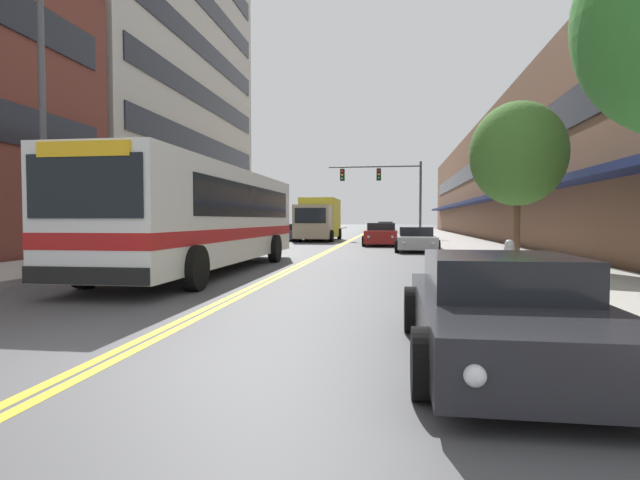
% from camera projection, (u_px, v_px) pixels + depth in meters
% --- Properties ---
extents(ground_plane, '(240.00, 240.00, 0.00)m').
position_uv_depth(ground_plane, '(355.00, 238.00, 41.28)').
color(ground_plane, '#4C4C4F').
extents(sidewalk_left, '(3.89, 106.00, 0.18)m').
position_uv_depth(sidewalk_left, '(267.00, 237.00, 42.35)').
color(sidewalk_left, '#B2ADA5').
rests_on(sidewalk_left, ground_plane).
extents(sidewalk_right, '(3.89, 106.00, 0.18)m').
position_uv_depth(sidewalk_right, '(447.00, 238.00, 40.20)').
color(sidewalk_right, '#B2ADA5').
rests_on(sidewalk_right, ground_plane).
extents(centre_line, '(0.34, 106.00, 0.01)m').
position_uv_depth(centre_line, '(355.00, 238.00, 41.28)').
color(centre_line, yellow).
rests_on(centre_line, ground_plane).
extents(office_tower_left, '(12.08, 22.63, 26.32)m').
position_uv_depth(office_tower_left, '(122.00, 53.00, 34.71)').
color(office_tower_left, '#BCB7AD').
rests_on(office_tower_left, ground_plane).
extents(storefront_row_right, '(9.10, 68.00, 9.10)m').
position_uv_depth(storefront_row_right, '(528.00, 181.00, 39.12)').
color(storefront_row_right, brown).
rests_on(storefront_row_right, ground_plane).
extents(city_bus, '(2.89, 12.12, 3.02)m').
position_uv_depth(city_bus, '(208.00, 214.00, 15.12)').
color(city_bus, silver).
rests_on(city_bus, ground_plane).
extents(car_slate_blue_parked_left_near, '(2.01, 4.42, 1.23)m').
position_uv_depth(car_slate_blue_parked_left_near, '(291.00, 233.00, 37.18)').
color(car_slate_blue_parked_left_near, '#475675').
rests_on(car_slate_blue_parked_left_near, ground_plane).
extents(car_white_parked_left_mid, '(2.12, 4.90, 1.37)m').
position_uv_depth(car_white_parked_left_mid, '(246.00, 237.00, 25.49)').
color(car_white_parked_left_mid, white).
rests_on(car_white_parked_left_mid, ground_plane).
extents(car_charcoal_parked_right_foreground, '(2.07, 4.35, 1.16)m').
position_uv_depth(car_charcoal_parked_right_foreground, '(502.00, 311.00, 5.48)').
color(car_charcoal_parked_right_foreground, '#232328').
rests_on(car_charcoal_parked_right_foreground, ground_plane).
extents(car_silver_parked_right_mid, '(2.08, 4.57, 1.19)m').
position_uv_depth(car_silver_parked_right_mid, '(416.00, 240.00, 24.61)').
color(car_silver_parked_right_mid, '#B7B7BC').
rests_on(car_silver_parked_right_mid, ground_plane).
extents(car_red_moving_lead, '(2.15, 4.23, 1.35)m').
position_uv_depth(car_red_moving_lead, '(381.00, 235.00, 29.92)').
color(car_red_moving_lead, maroon).
rests_on(car_red_moving_lead, ground_plane).
extents(car_black_moving_second, '(2.09, 4.79, 1.32)m').
position_uv_depth(car_black_moving_second, '(386.00, 228.00, 55.76)').
color(car_black_moving_second, black).
rests_on(car_black_moving_second, ground_plane).
extents(box_truck, '(2.82, 7.47, 3.14)m').
position_uv_depth(box_truck, '(319.00, 219.00, 37.12)').
color(box_truck, '#BCAD89').
rests_on(box_truck, ground_plane).
extents(traffic_signal_mast, '(7.12, 0.38, 5.98)m').
position_uv_depth(traffic_signal_mast, '(387.00, 184.00, 38.27)').
color(traffic_signal_mast, '#47474C').
rests_on(traffic_signal_mast, ground_plane).
extents(street_lamp_left_near, '(2.71, 0.28, 9.12)m').
position_uv_depth(street_lamp_left_near, '(55.00, 60.00, 11.98)').
color(street_lamp_left_near, '#47474C').
rests_on(street_lamp_left_near, ground_plane).
extents(street_tree_right_mid, '(2.82, 2.82, 4.90)m').
position_uv_depth(street_tree_right_mid, '(518.00, 154.00, 14.90)').
color(street_tree_right_mid, brown).
rests_on(street_tree_right_mid, sidewalk_right).
extents(fire_hydrant, '(0.33, 0.25, 0.89)m').
position_uv_depth(fire_hydrant, '(509.00, 258.00, 12.19)').
color(fire_hydrant, '#B7B7BC').
rests_on(fire_hydrant, sidewalk_right).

